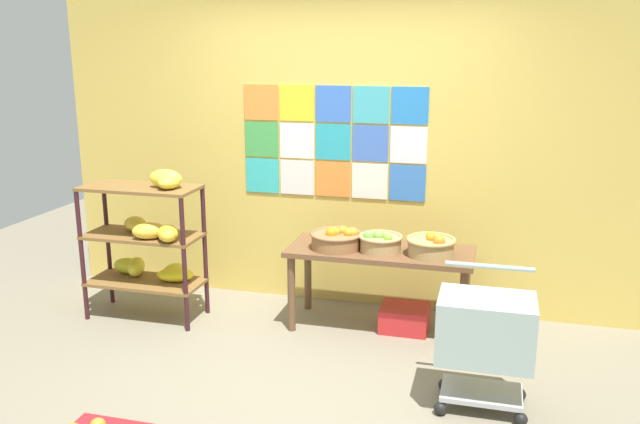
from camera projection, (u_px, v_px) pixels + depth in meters
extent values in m
plane|color=#766F5B|center=(290.00, 385.00, 4.32)|extent=(9.04, 9.04, 0.00)
cube|color=gold|center=(345.00, 150.00, 5.45)|extent=(4.99, 0.06, 2.63)
cube|color=orange|center=(261.00, 102.00, 5.50)|extent=(0.29, 0.01, 0.29)
cube|color=yellow|center=(297.00, 103.00, 5.42)|extent=(0.29, 0.01, 0.29)
cube|color=blue|center=(333.00, 104.00, 5.34)|extent=(0.29, 0.01, 0.29)
cube|color=teal|center=(371.00, 105.00, 5.27)|extent=(0.29, 0.01, 0.29)
cube|color=blue|center=(410.00, 106.00, 5.19)|extent=(0.29, 0.01, 0.29)
cube|color=green|center=(262.00, 139.00, 5.58)|extent=(0.29, 0.01, 0.29)
cube|color=white|center=(297.00, 141.00, 5.50)|extent=(0.29, 0.01, 0.29)
cube|color=teal|center=(333.00, 142.00, 5.42)|extent=(0.29, 0.01, 0.29)
cube|color=#3C66C1|center=(370.00, 143.00, 5.34)|extent=(0.29, 0.01, 0.29)
cube|color=silver|center=(409.00, 145.00, 5.26)|extent=(0.29, 0.01, 0.29)
cube|color=#31B4B4|center=(263.00, 175.00, 5.65)|extent=(0.29, 0.01, 0.29)
cube|color=silver|center=(297.00, 177.00, 5.57)|extent=(0.29, 0.01, 0.29)
cube|color=orange|center=(333.00, 179.00, 5.50)|extent=(0.29, 0.01, 0.29)
cube|color=silver|center=(370.00, 181.00, 5.42)|extent=(0.29, 0.01, 0.29)
cube|color=#326CC0|center=(407.00, 183.00, 5.34)|extent=(0.29, 0.01, 0.29)
cylinder|color=#36171C|center=(82.00, 255.00, 5.23)|extent=(0.04, 0.04, 1.09)
cylinder|color=#36171C|center=(184.00, 264.00, 5.01)|extent=(0.04, 0.04, 1.09)
cylinder|color=#36171C|center=(108.00, 242.00, 5.58)|extent=(0.04, 0.04, 1.09)
cylinder|color=#36171C|center=(205.00, 250.00, 5.36)|extent=(0.04, 0.04, 1.09)
cube|color=brown|center=(146.00, 282.00, 5.36)|extent=(0.93, 0.41, 0.03)
ellipsoid|color=yellow|center=(173.00, 271.00, 5.40)|extent=(0.18, 0.29, 0.11)
ellipsoid|color=yellow|center=(175.00, 275.00, 5.33)|extent=(0.33, 0.23, 0.10)
ellipsoid|color=yellow|center=(128.00, 266.00, 5.50)|extent=(0.26, 0.14, 0.13)
ellipsoid|color=yellow|center=(136.00, 267.00, 5.45)|extent=(0.19, 0.28, 0.15)
cube|color=brown|center=(143.00, 236.00, 5.26)|extent=(0.93, 0.41, 0.02)
ellipsoid|color=yellow|center=(168.00, 233.00, 5.05)|extent=(0.25, 0.29, 0.13)
ellipsoid|color=yellow|center=(135.00, 224.00, 5.35)|extent=(0.30, 0.31, 0.11)
ellipsoid|color=yellow|center=(149.00, 231.00, 5.12)|extent=(0.30, 0.24, 0.13)
cube|color=brown|center=(140.00, 188.00, 5.17)|extent=(0.93, 0.41, 0.02)
ellipsoid|color=yellow|center=(166.00, 179.00, 5.09)|extent=(0.28, 0.15, 0.14)
ellipsoid|color=yellow|center=(170.00, 181.00, 5.06)|extent=(0.17, 0.24, 0.11)
cube|color=brown|center=(381.00, 251.00, 5.06)|extent=(1.41, 0.58, 0.04)
cylinder|color=brown|center=(291.00, 294.00, 5.08)|extent=(0.06, 0.06, 0.61)
cylinder|color=brown|center=(463.00, 310.00, 4.76)|extent=(0.06, 0.06, 0.61)
cylinder|color=brown|center=(308.00, 274.00, 5.51)|extent=(0.06, 0.06, 0.61)
cylinder|color=brown|center=(466.00, 288.00, 5.19)|extent=(0.06, 0.06, 0.61)
cylinder|color=#A78752|center=(431.00, 247.00, 4.88)|extent=(0.34, 0.34, 0.12)
torus|color=#A98C4C|center=(431.00, 240.00, 4.87)|extent=(0.37, 0.37, 0.03)
sphere|color=orange|center=(431.00, 238.00, 4.87)|extent=(0.07, 0.07, 0.07)
sphere|color=orange|center=(430.00, 236.00, 4.94)|extent=(0.07, 0.07, 0.07)
sphere|color=orange|center=(439.00, 241.00, 4.79)|extent=(0.09, 0.09, 0.09)
cylinder|color=olive|center=(336.00, 241.00, 5.06)|extent=(0.37, 0.37, 0.11)
torus|color=brown|center=(336.00, 234.00, 5.04)|extent=(0.40, 0.40, 0.02)
sphere|color=orange|center=(331.00, 233.00, 5.02)|extent=(0.09, 0.09, 0.09)
sphere|color=orange|center=(349.00, 233.00, 5.01)|extent=(0.07, 0.07, 0.07)
sphere|color=orange|center=(343.00, 231.00, 5.08)|extent=(0.08, 0.08, 0.08)
sphere|color=orange|center=(353.00, 233.00, 5.03)|extent=(0.08, 0.08, 0.08)
sphere|color=orange|center=(335.00, 232.00, 5.04)|extent=(0.08, 0.08, 0.08)
cylinder|color=#A98654|center=(381.00, 244.00, 4.98)|extent=(0.31, 0.31, 0.12)
torus|color=#AD8254|center=(381.00, 237.00, 4.96)|extent=(0.33, 0.33, 0.03)
sphere|color=#69C249|center=(369.00, 236.00, 4.95)|extent=(0.08, 0.08, 0.08)
sphere|color=#74B438|center=(388.00, 238.00, 4.90)|extent=(0.07, 0.07, 0.07)
sphere|color=#7AB945|center=(379.00, 235.00, 4.96)|extent=(0.09, 0.09, 0.09)
cube|color=red|center=(405.00, 318.00, 5.15)|extent=(0.37, 0.32, 0.19)
sphere|color=black|center=(440.00, 408.00, 3.97)|extent=(0.08, 0.08, 0.08)
sphere|color=black|center=(521.00, 419.00, 3.85)|extent=(0.08, 0.08, 0.08)
sphere|color=black|center=(444.00, 385.00, 4.24)|extent=(0.08, 0.08, 0.08)
sphere|color=black|center=(520.00, 394.00, 4.12)|extent=(0.08, 0.08, 0.08)
cube|color=#A5A8AD|center=(481.00, 392.00, 4.03)|extent=(0.48, 0.31, 0.03)
cube|color=#94AAA6|center=(486.00, 328.00, 3.93)|extent=(0.56, 0.39, 0.39)
cylinder|color=#94AAA6|center=(490.00, 266.00, 4.06)|extent=(0.54, 0.03, 0.03)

